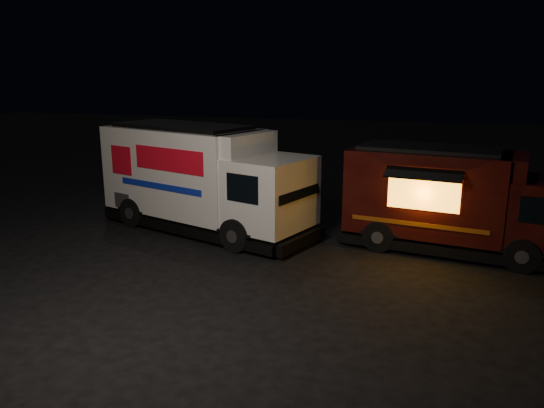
{
  "coord_description": "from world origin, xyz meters",
  "views": [
    {
      "loc": [
        4.24,
        -10.45,
        4.47
      ],
      "look_at": [
        0.75,
        2.0,
        1.23
      ],
      "focal_mm": 35.0,
      "sensor_mm": 36.0,
      "label": 1
    }
  ],
  "objects": [
    {
      "name": "white_truck",
      "position": [
        -1.56,
        3.25,
        1.5
      ],
      "size": [
        7.01,
        4.37,
        3.01
      ],
      "primitive_type": null,
      "rotation": [
        0.0,
        0.0,
        -0.34
      ],
      "color": "silver",
      "rests_on": "ground"
    },
    {
      "name": "ground",
      "position": [
        0.0,
        0.0,
        0.0
      ],
      "size": [
        80.0,
        80.0,
        0.0
      ],
      "primitive_type": "plane",
      "color": "black",
      "rests_on": "ground"
    },
    {
      "name": "red_truck",
      "position": [
        5.23,
        3.28,
        1.32
      ],
      "size": [
        5.96,
        3.08,
        2.64
      ],
      "primitive_type": null,
      "rotation": [
        0.0,
        0.0,
        -0.18
      ],
      "color": "#340F09",
      "rests_on": "ground"
    }
  ]
}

